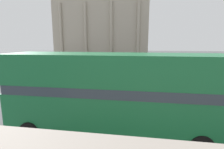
% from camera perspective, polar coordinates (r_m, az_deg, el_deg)
% --- Properties ---
extents(double_decker_bus, '(10.72, 2.70, 4.29)m').
position_cam_1_polar(double_decker_bus, '(8.82, 0.38, -5.65)').
color(double_decker_bus, black).
rests_on(double_decker_bus, ground_plane).
extents(plaza_building_left, '(32.06, 13.02, 20.76)m').
position_cam_1_polar(plaza_building_left, '(63.59, -3.19, 15.52)').
color(plaza_building_left, '#B2A893').
rests_on(plaza_building_left, ground_plane).
extents(traffic_light_near, '(0.42, 0.24, 3.25)m').
position_cam_1_polar(traffic_light_near, '(12.08, 5.77, -2.43)').
color(traffic_light_near, black).
rests_on(traffic_light_near, ground_plane).
extents(traffic_light_mid, '(0.42, 0.24, 3.58)m').
position_cam_1_polar(traffic_light_mid, '(17.23, 14.57, 1.86)').
color(traffic_light_mid, black).
rests_on(traffic_light_mid, ground_plane).
extents(car_navy, '(4.20, 1.93, 1.35)m').
position_cam_1_polar(car_navy, '(32.81, 23.63, 2.39)').
color(car_navy, black).
rests_on(car_navy, ground_plane).
extents(pedestrian_grey, '(0.32, 0.32, 1.78)m').
position_cam_1_polar(pedestrian_grey, '(16.10, 19.27, -3.79)').
color(pedestrian_grey, '#282B33').
rests_on(pedestrian_grey, ground_plane).
extents(pedestrian_black, '(0.32, 0.32, 1.64)m').
position_cam_1_polar(pedestrian_black, '(29.62, 17.70, 2.46)').
color(pedestrian_black, '#282B33').
rests_on(pedestrian_black, ground_plane).
extents(pedestrian_blue, '(0.32, 0.32, 1.83)m').
position_cam_1_polar(pedestrian_blue, '(32.89, 2.19, 3.92)').
color(pedestrian_blue, '#282B33').
rests_on(pedestrian_blue, ground_plane).
extents(pedestrian_white, '(0.32, 0.32, 1.69)m').
position_cam_1_polar(pedestrian_white, '(29.53, 31.73, 1.42)').
color(pedestrian_white, '#282B33').
rests_on(pedestrian_white, ground_plane).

